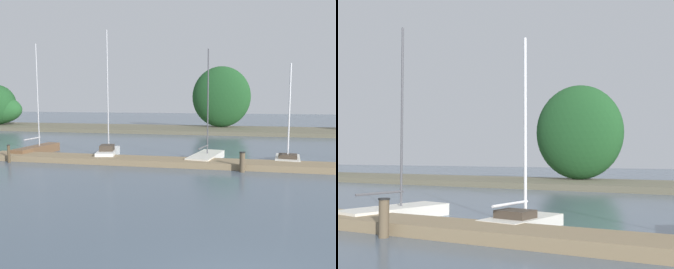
{
  "view_description": "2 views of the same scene",
  "coord_description": "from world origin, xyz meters",
  "views": [
    {
      "loc": [
        -0.32,
        -6.03,
        3.93
      ],
      "look_at": [
        -4.75,
        15.54,
        1.59
      ],
      "focal_mm": 37.69,
      "sensor_mm": 36.0,
      "label": 1
    },
    {
      "loc": [
        8.6,
        3.12,
        2.25
      ],
      "look_at": [
        2.31,
        15.06,
        2.85
      ],
      "focal_mm": 48.76,
      "sensor_mm": 36.0,
      "label": 2
    }
  ],
  "objects": [
    {
      "name": "far_shore",
      "position": [
        -0.39,
        34.03,
        2.31
      ],
      "size": [
        74.98,
        8.27,
        7.52
      ],
      "color": "#66604C",
      "rests_on": "ground"
    },
    {
      "name": "sailboat_3",
      "position": [
        2.52,
        15.79,
        0.31
      ],
      "size": [
        1.72,
        3.12,
        5.92
      ],
      "rotation": [
        0.0,
        0.0,
        1.44
      ],
      "color": "silver",
      "rests_on": "ground"
    },
    {
      "name": "dock_pier",
      "position": [
        0.0,
        13.8,
        0.17
      ],
      "size": [
        31.86,
        1.8,
        0.35
      ],
      "color": "#847051",
      "rests_on": "ground"
    },
    {
      "name": "mooring_piling_1",
      "position": [
        -0.16,
        12.62,
        0.54
      ],
      "size": [
        0.32,
        0.32,
        1.07
      ],
      "color": "brown",
      "rests_on": "ground"
    },
    {
      "name": "sailboat_2",
      "position": [
        -2.31,
        15.66,
        0.27
      ],
      "size": [
        2.1,
        4.43,
        6.84
      ],
      "rotation": [
        0.0,
        0.0,
        1.39
      ],
      "color": "silver",
      "rests_on": "ground"
    }
  ]
}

